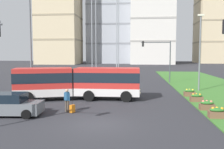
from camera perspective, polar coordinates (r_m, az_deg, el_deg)
The scene contains 17 objects.
ground_plane at distance 15.39m, azimuth -3.26°, elevation -11.52°, with size 260.00×260.00×0.00m, color #2D2D33.
articulated_bus at distance 23.43m, azimuth -7.90°, elevation -1.76°, with size 11.98×4.33×3.00m.
car_grey_wagon at distance 18.74m, azimuth -22.80°, elevation -6.55°, with size 4.51×2.26×1.58m.
car_maroon_sedan at distance 39.39m, azimuth -6.69°, elevation -0.39°, with size 4.40×2.03×1.58m.
pedestrian_crossing at distance 18.58m, azimuth -10.44°, elevation -5.56°, with size 0.52×0.36×1.74m.
rolling_suitcase at distance 18.41m, azimuth -9.22°, elevation -7.83°, with size 0.39×0.43×0.97m.
flower_planter_0 at distance 17.89m, azimuth 23.28°, elevation -8.18°, with size 1.10×0.56×0.74m.
flower_planter_1 at distance 20.09m, azimuth 21.23°, elevation -6.70°, with size 1.10×0.56×0.74m.
flower_planter_2 at distance 23.16m, azimuth 19.07°, elevation -5.13°, with size 1.10×0.56×0.74m.
flower_planter_3 at distance 25.87m, azimuth 17.61°, elevation -4.07°, with size 1.10×0.56×0.74m.
traffic_light_far_right at distance 36.77m, azimuth 11.20°, elevation 4.67°, with size 4.35×0.28×6.19m.
streetlight_left at distance 26.73m, azimuth -18.40°, elevation 7.14°, with size 0.70×0.28×10.13m.
streetlight_median at distance 29.95m, azimuth 19.78°, elevation 5.55°, with size 0.70×0.28×8.81m.
apartment_tower_west at distance 107.98m, azimuth -12.23°, elevation 12.73°, with size 17.06×15.49×38.61m.
apartment_tower_westcentre at distance 115.22m, azimuth -0.21°, elevation 13.21°, with size 20.87×15.62×42.10m.
apartment_tower_centre at distance 109.49m, azimuth 9.33°, elevation 16.82°, with size 18.00×17.21×54.22m.
apartment_tower_eastcentre at distance 127.06m, azimuth 23.24°, elevation 13.07°, with size 17.66×17.72×46.62m.
Camera 1 is at (2.27, -14.59, 4.34)m, focal length 39.28 mm.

